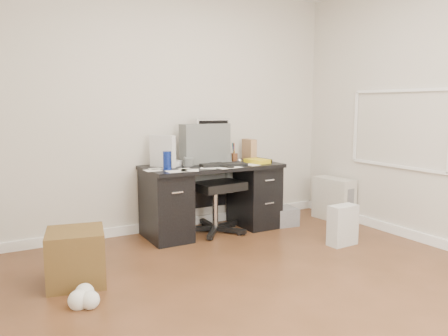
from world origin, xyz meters
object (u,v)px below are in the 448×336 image
at_px(office_chair, 215,179).
at_px(pc_tower, 334,199).
at_px(desk, 212,196).
at_px(wicker_basket, 76,257).
at_px(keyboard, 224,165).
at_px(lcd_monitor, 213,140).

height_order(office_chair, pc_tower, office_chair).
height_order(desk, wicker_basket, desk).
height_order(keyboard, pc_tower, keyboard).
bearing_deg(pc_tower, lcd_monitor, 158.84).
xyz_separation_m(desk, office_chair, (0.02, -0.04, 0.20)).
distance_m(desk, pc_tower, 1.57).
distance_m(desk, wicker_basket, 1.78).
distance_m(lcd_monitor, office_chair, 0.45).
distance_m(pc_tower, wicker_basket, 3.18).
xyz_separation_m(keyboard, wicker_basket, (-1.67, -0.60, -0.55)).
xyz_separation_m(keyboard, office_chair, (-0.05, 0.11, -0.17)).
relative_size(desk, lcd_monitor, 2.93).
height_order(lcd_monitor, keyboard, lcd_monitor).
relative_size(keyboard, office_chair, 0.42).
bearing_deg(wicker_basket, desk, 25.09).
bearing_deg(pc_tower, wicker_basket, -176.67).
xyz_separation_m(desk, keyboard, (0.06, -0.15, 0.36)).
bearing_deg(desk, pc_tower, -10.45).
bearing_deg(keyboard, lcd_monitor, 95.48).
distance_m(office_chair, pc_tower, 1.58).
bearing_deg(pc_tower, keyboard, 169.65).
height_order(desk, keyboard, keyboard).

